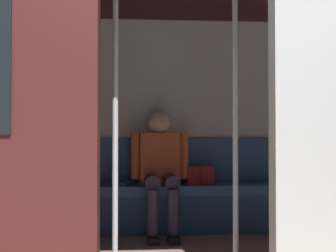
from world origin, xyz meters
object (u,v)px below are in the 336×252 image
Objects in this scene: train_car at (163,65)px; bench_seat at (162,196)px; handbag at (200,175)px; book at (125,183)px; grab_pole_door at (115,116)px; grab_pole_far at (235,117)px; person_seated at (160,162)px.

bench_seat is at bearing -93.40° from train_car.
handbag is (-0.37, -0.03, 0.19)m from bench_seat.
book is 0.10× the size of grab_pole_door.
train_car reaches higher than grab_pole_far.
bench_seat is 1.40× the size of grab_pole_door.
grab_pole_door is at bearing 118.34° from book.
bench_seat is 1.71m from grab_pole_door.
train_car reaches higher than handbag.
grab_pole_far is at bearing 104.93° from bench_seat.
bench_seat is at bearing -155.09° from book.
bench_seat is at bearing -104.39° from grab_pole_door.
person_seated is at bearing -73.61° from grab_pole_far.
book is 0.10× the size of grab_pole_far.
grab_pole_door is (0.76, 1.54, 0.51)m from handbag.
handbag is 1.57m from grab_pole_far.
grab_pole_far reaches higher than person_seated.
book is at bearing -4.21° from bench_seat.
book is at bearing 0.53° from handbag.
train_car is at bearing 86.60° from bench_seat.
handbag reaches higher than bench_seat.
book is (0.31, -0.95, -1.00)m from train_car.
handbag is at bearing -89.39° from grab_pole_far.
bench_seat is 2.49× the size of person_seated.
train_car is 3.03× the size of grab_pole_far.
handbag is at bearing -150.34° from book.
grab_pole_door and grab_pole_far have the same top height.
train_car is 1.45m from bench_seat.
grab_pole_far is (-0.02, 1.48, 0.51)m from handbag.
train_car reaches higher than person_seated.
train_car is 2.17× the size of bench_seat.
grab_pole_door is (0.36, 1.45, 0.38)m from person_seated.
grab_pole_far is (-0.39, 1.45, 0.71)m from bench_seat.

